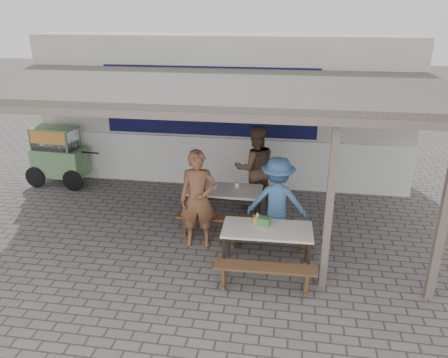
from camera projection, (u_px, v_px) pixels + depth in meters
name	position (u px, v px, depth m)	size (l,w,h in m)	color
ground	(190.00, 244.00, 8.05)	(60.00, 60.00, 0.00)	#67615D
back_wall	(222.00, 111.00, 10.72)	(9.00, 1.28, 3.50)	beige
warung_roof	(198.00, 88.00, 7.89)	(9.00, 4.21, 2.81)	#5E5650
table_left	(224.00, 193.00, 8.57)	(1.46, 0.76, 0.75)	silver
bench_left_street	(219.00, 222.00, 8.13)	(1.56, 0.30, 0.45)	brown
bench_left_wall	(229.00, 196.00, 9.26)	(1.56, 0.30, 0.45)	brown
table_right	(267.00, 233.00, 7.03)	(1.47, 0.77, 0.75)	silver
bench_right_street	(265.00, 273.00, 6.56)	(1.55, 0.33, 0.45)	brown
bench_right_wall	(268.00, 232.00, 7.75)	(1.55, 0.33, 0.45)	brown
vendor_cart	(58.00, 154.00, 10.54)	(1.84, 0.79, 1.44)	#6D9B67
patron_street_side	(198.00, 199.00, 7.72)	(0.66, 0.43, 1.80)	brown
patron_wall_side	(255.00, 168.00, 9.22)	(0.88, 0.69, 1.82)	brown
patron_right_table	(277.00, 201.00, 7.81)	(1.07, 0.61, 1.65)	#3C6998
tissue_box	(257.00, 220.00, 7.15)	(0.13, 0.13, 0.13)	orange
donation_box	(264.00, 221.00, 7.09)	(0.20, 0.13, 0.13)	#3A7936
condiment_jar	(237.00, 185.00, 8.63)	(0.09, 0.09, 0.10)	silver
condiment_bowl	(213.00, 187.00, 8.61)	(0.18, 0.18, 0.04)	white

